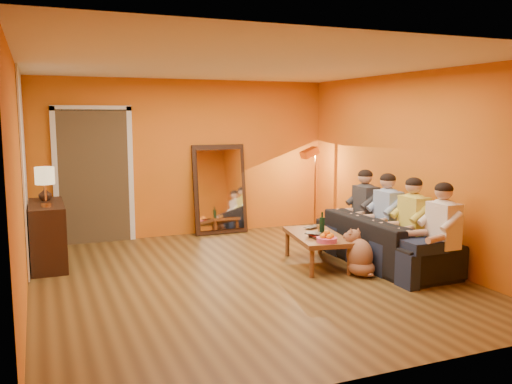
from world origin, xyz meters
name	(u,v)px	position (x,y,z in m)	size (l,w,h in m)	color
room_shell	(234,171)	(0.00, 0.37, 1.30)	(5.00, 5.50, 2.60)	brown
white_accent	(24,169)	(-2.48, 1.75, 1.30)	(0.02, 1.90, 2.58)	white
doorway_recess	(93,176)	(-1.50, 2.83, 1.05)	(1.06, 0.30, 2.10)	#3F2D19
door_jamb_left	(55,178)	(-2.07, 2.71, 1.05)	(0.08, 0.06, 2.20)	white
door_jamb_right	(131,175)	(-0.93, 2.71, 1.05)	(0.08, 0.06, 2.20)	white
door_header	(91,108)	(-1.50, 2.71, 2.12)	(1.22, 0.06, 0.08)	white
mirror_frame	(220,189)	(0.55, 2.63, 0.76)	(0.92, 0.06, 1.52)	black
mirror_glass	(220,189)	(0.55, 2.59, 0.76)	(0.78, 0.02, 1.36)	white
sideboard	(48,235)	(-2.24, 1.55, 0.42)	(0.44, 1.18, 0.85)	black
table_lamp	(45,187)	(-2.24, 1.25, 1.10)	(0.24, 0.24, 0.51)	beige
sofa	(384,240)	(2.00, -0.06, 0.33)	(0.88, 2.24, 0.65)	black
coffee_table	(316,250)	(1.12, 0.22, 0.21)	(0.62, 1.22, 0.42)	brown
floor_lamp	(315,191)	(2.10, 2.09, 0.72)	(0.30, 0.24, 1.44)	#D17F3D
dog	(360,252)	(1.40, -0.40, 0.30)	(0.32, 0.50, 0.59)	#915D41
person_far_left	(443,233)	(2.13, -1.06, 0.61)	(0.70, 0.44, 1.22)	white
person_mid_left	(413,225)	(2.13, -0.51, 0.61)	(0.70, 0.44, 1.22)	#D9CF48
person_mid_right	(388,217)	(2.13, 0.04, 0.61)	(0.70, 0.44, 1.22)	#8BA7D7
person_far_right	(365,211)	(2.13, 0.59, 0.61)	(0.70, 0.44, 1.22)	#2F3034
fruit_bowl	(327,236)	(1.02, -0.23, 0.50)	(0.26, 0.26, 0.16)	#E04F7F
wine_bottle	(322,223)	(1.17, 0.17, 0.58)	(0.07, 0.07, 0.31)	black
tumbler	(320,228)	(1.24, 0.34, 0.47)	(0.11, 0.11, 0.10)	#B27F3F
laptop	(316,227)	(1.30, 0.57, 0.43)	(0.32, 0.21, 0.03)	black
book_lower	(312,238)	(0.94, 0.02, 0.43)	(0.17, 0.23, 0.02)	black
book_mid	(312,236)	(0.95, 0.03, 0.45)	(0.19, 0.25, 0.02)	red
book_upper	(312,235)	(0.94, 0.01, 0.47)	(0.18, 0.24, 0.02)	black
vase	(45,194)	(-2.24, 1.80, 0.94)	(0.17, 0.17, 0.18)	black
flowers	(44,174)	(-2.24, 1.80, 1.21)	(0.17, 0.17, 0.48)	red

